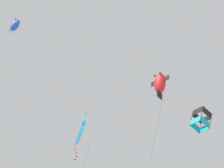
# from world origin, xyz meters

# --- Properties ---
(kite_fish_low_drifter) EXTENTS (1.49, 1.50, 6.50)m
(kite_fish_low_drifter) POSITION_xyz_m (-2.04, -3.16, 28.65)
(kite_fish_low_drifter) COLOR red
(kite_box_mid_left) EXTENTS (1.90, 1.53, 1.94)m
(kite_box_mid_left) POSITION_xyz_m (3.36, -3.71, 27.84)
(kite_box_mid_left) COLOR black
(kite_diamond_near_left) EXTENTS (2.56, 2.36, 10.81)m
(kite_diamond_near_left) POSITION_xyz_m (-3.67, 2.34, 26.07)
(kite_diamond_near_left) COLOR #1EB2C6
(kite_fish_highest) EXTENTS (1.26, 1.27, 1.96)m
(kite_fish_highest) POSITION_xyz_m (-6.41, 8.56, 36.91)
(kite_fish_highest) COLOR blue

